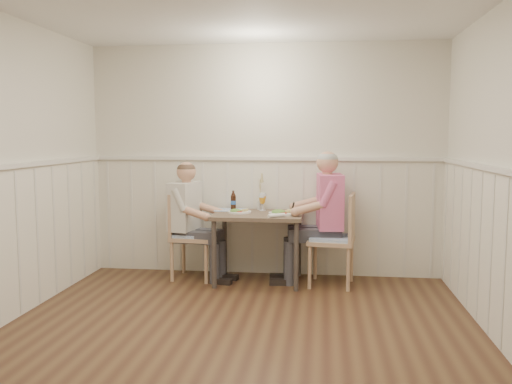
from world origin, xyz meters
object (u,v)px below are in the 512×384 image
beer_bottle (233,201)px  grass_vase (259,193)px  chair_right (337,236)px  chair_left (189,232)px  man_in_pink (325,227)px  diner_cream (188,229)px  dining_table (258,222)px

beer_bottle → grass_vase: (0.29, 0.04, 0.10)m
chair_right → chair_left: (-1.62, 0.10, -0.01)m
man_in_pink → diner_cream: size_ratio=1.09×
dining_table → chair_left: bearing=175.2°
chair_left → beer_bottle: bearing=19.4°
grass_vase → beer_bottle: bearing=-171.6°
chair_right → beer_bottle: chair_right is taller
beer_bottle → dining_table: bearing=-36.7°
chair_right → beer_bottle: 1.22m
chair_right → man_in_pink: bearing=143.4°
chair_left → dining_table: bearing=-4.8°
chair_right → dining_table: bearing=177.4°
chair_right → grass_vase: (-0.86, 0.31, 0.41)m
beer_bottle → grass_vase: 0.30m
chair_right → chair_left: size_ratio=1.03×
dining_table → grass_vase: size_ratio=2.19×
chair_left → man_in_pink: man_in_pink is taller
chair_right → beer_bottle: bearing=166.8°
chair_right → beer_bottle: size_ratio=4.51×
dining_table → diner_cream: size_ratio=0.72×
man_in_pink → diner_cream: bearing=-179.6°
diner_cream → dining_table: bearing=-3.2°
dining_table → chair_right: bearing=-2.6°
diner_cream → chair_left: bearing=78.6°
chair_left → grass_vase: (0.76, 0.21, 0.43)m
dining_table → grass_vase: 0.40m
dining_table → diner_cream: 0.79m
chair_left → diner_cream: 0.04m
man_in_pink → chair_right: bearing=-36.6°
diner_cream → grass_vase: (0.76, 0.23, 0.39)m
man_in_pink → grass_vase: 0.84m
diner_cream → chair_right: bearing=-2.9°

